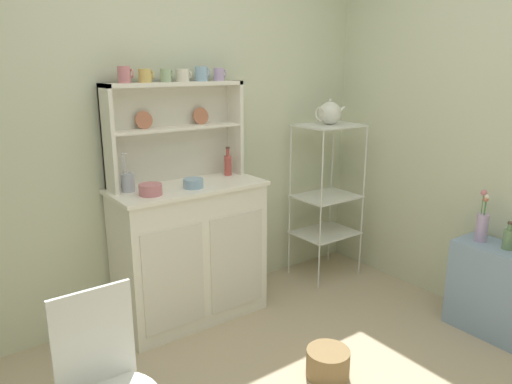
# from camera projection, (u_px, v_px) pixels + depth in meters

# --- Properties ---
(wall_back) EXTENTS (3.84, 0.05, 2.50)m
(wall_back) POSITION_uv_depth(u_px,v_px,m) (166.00, 127.00, 3.10)
(wall_back) COLOR beige
(wall_back) RESTS_ON ground
(hutch_cabinet) EXTENTS (0.97, 0.45, 0.91)m
(hutch_cabinet) POSITION_uv_depth(u_px,v_px,m) (190.00, 251.00, 3.11)
(hutch_cabinet) COLOR white
(hutch_cabinet) RESTS_ON ground
(hutch_shelf_unit) EXTENTS (0.90, 0.18, 0.63)m
(hutch_shelf_unit) POSITION_uv_depth(u_px,v_px,m) (173.00, 124.00, 3.02)
(hutch_shelf_unit) COLOR silver
(hutch_shelf_unit) RESTS_ON hutch_cabinet
(bakers_rack) EXTENTS (0.47, 0.37, 1.21)m
(bakers_rack) POSITION_uv_depth(u_px,v_px,m) (327.00, 184.00, 3.68)
(bakers_rack) COLOR silver
(bakers_rack) RESTS_ON ground
(side_shelf_blue) EXTENTS (0.28, 0.48, 0.57)m
(side_shelf_blue) POSITION_uv_depth(u_px,v_px,m) (493.00, 289.00, 2.98)
(side_shelf_blue) COLOR #849EBC
(side_shelf_blue) RESTS_ON ground
(wire_chair) EXTENTS (0.36, 0.36, 0.85)m
(wire_chair) POSITION_uv_depth(u_px,v_px,m) (104.00, 379.00, 1.76)
(wire_chair) COLOR white
(wire_chair) RESTS_ON ground
(floor_basket) EXTENTS (0.24, 0.24, 0.15)m
(floor_basket) POSITION_uv_depth(u_px,v_px,m) (328.00, 363.00, 2.59)
(floor_basket) COLOR #93754C
(floor_basket) RESTS_ON ground
(cup_rose_0) EXTENTS (0.09, 0.07, 0.09)m
(cup_rose_0) POSITION_uv_depth(u_px,v_px,m) (124.00, 75.00, 2.73)
(cup_rose_0) COLOR #D17A84
(cup_rose_0) RESTS_ON hutch_shelf_unit
(cup_gold_1) EXTENTS (0.09, 0.08, 0.08)m
(cup_gold_1) POSITION_uv_depth(u_px,v_px,m) (145.00, 76.00, 2.81)
(cup_gold_1) COLOR #DBB760
(cup_gold_1) RESTS_ON hutch_shelf_unit
(cup_sage_2) EXTENTS (0.08, 0.06, 0.08)m
(cup_sage_2) POSITION_uv_depth(u_px,v_px,m) (166.00, 75.00, 2.88)
(cup_sage_2) COLOR #9EB78E
(cup_sage_2) RESTS_ON hutch_shelf_unit
(cup_cream_3) EXTENTS (0.10, 0.08, 0.08)m
(cup_cream_3) POSITION_uv_depth(u_px,v_px,m) (183.00, 75.00, 2.95)
(cup_cream_3) COLOR silver
(cup_cream_3) RESTS_ON hutch_shelf_unit
(cup_sky_4) EXTENTS (0.09, 0.08, 0.09)m
(cup_sky_4) POSITION_uv_depth(u_px,v_px,m) (201.00, 74.00, 3.02)
(cup_sky_4) COLOR #8EB2D1
(cup_sky_4) RESTS_ON hutch_shelf_unit
(cup_lilac_5) EXTENTS (0.08, 0.07, 0.08)m
(cup_lilac_5) POSITION_uv_depth(u_px,v_px,m) (219.00, 74.00, 3.10)
(cup_lilac_5) COLOR #B79ECC
(cup_lilac_5) RESTS_ON hutch_shelf_unit
(bowl_mixing_large) EXTENTS (0.14, 0.14, 0.06)m
(bowl_mixing_large) POSITION_uv_depth(u_px,v_px,m) (150.00, 189.00, 2.77)
(bowl_mixing_large) COLOR #D17A84
(bowl_mixing_large) RESTS_ON hutch_cabinet
(bowl_floral_medium) EXTENTS (0.12, 0.12, 0.06)m
(bowl_floral_medium) POSITION_uv_depth(u_px,v_px,m) (193.00, 183.00, 2.93)
(bowl_floral_medium) COLOR #8EB2D1
(bowl_floral_medium) RESTS_ON hutch_cabinet
(jam_bottle) EXTENTS (0.05, 0.05, 0.20)m
(jam_bottle) POSITION_uv_depth(u_px,v_px,m) (228.00, 164.00, 3.24)
(jam_bottle) COLOR #B74C47
(jam_bottle) RESTS_ON hutch_cabinet
(utensil_jar) EXTENTS (0.08, 0.08, 0.24)m
(utensil_jar) POSITION_uv_depth(u_px,v_px,m) (128.00, 182.00, 2.83)
(utensil_jar) COLOR #B2B7C6
(utensil_jar) RESTS_ON hutch_cabinet
(porcelain_teapot) EXTENTS (0.26, 0.17, 0.19)m
(porcelain_teapot) POSITION_uv_depth(u_px,v_px,m) (330.00, 113.00, 3.54)
(porcelain_teapot) COLOR white
(porcelain_teapot) RESTS_ON bakers_rack
(flower_vase) EXTENTS (0.07, 0.07, 0.33)m
(flower_vase) POSITION_uv_depth(u_px,v_px,m) (482.00, 224.00, 2.97)
(flower_vase) COLOR #B79ECC
(flower_vase) RESTS_ON side_shelf_blue
(oil_bottle) EXTENTS (0.06, 0.06, 0.17)m
(oil_bottle) POSITION_uv_depth(u_px,v_px,m) (508.00, 238.00, 2.85)
(oil_bottle) COLOR #6B8C60
(oil_bottle) RESTS_ON side_shelf_blue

